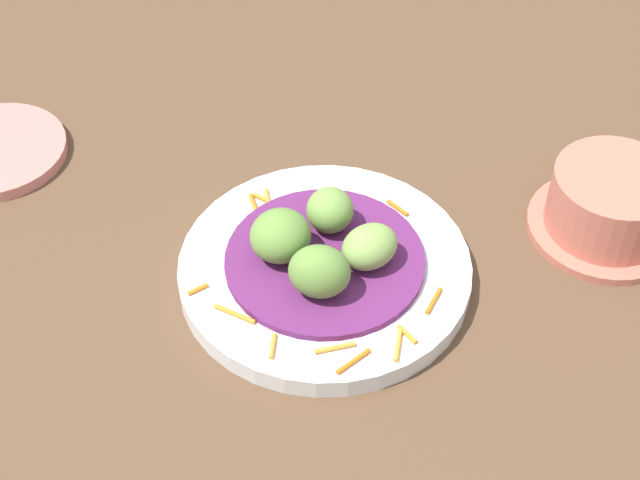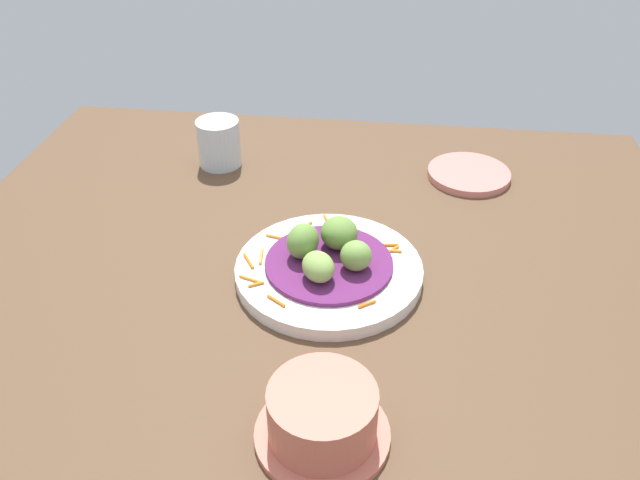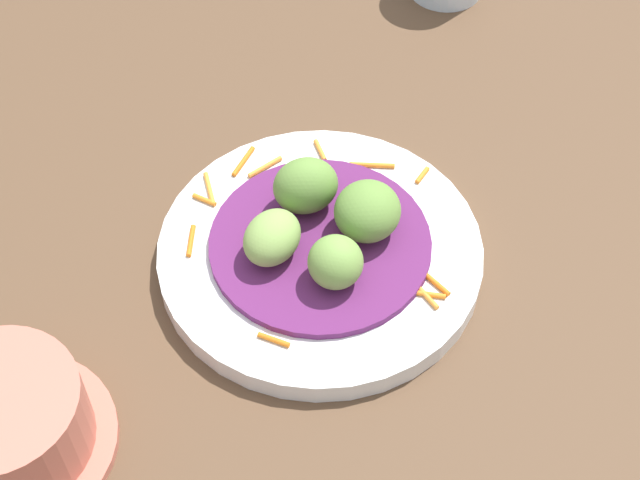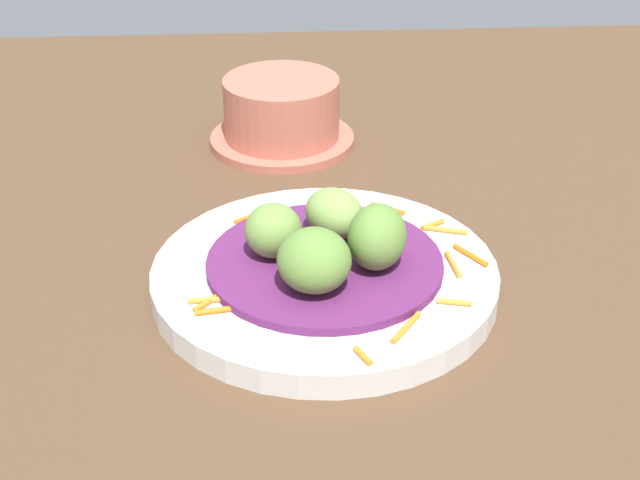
{
  "view_description": "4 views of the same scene",
  "coord_description": "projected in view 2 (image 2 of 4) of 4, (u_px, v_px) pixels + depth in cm",
  "views": [
    {
      "loc": [
        13.52,
        52.4,
        64.19
      ],
      "look_at": [
        5.61,
        -3.97,
        5.39
      ],
      "focal_mm": 53.94,
      "sensor_mm": 36.0,
      "label": 1
    },
    {
      "loc": [
        -61.49,
        -9.94,
        56.06
      ],
      "look_at": [
        6.84,
        -1.27,
        6.89
      ],
      "focal_mm": 35.73,
      "sensor_mm": 36.0,
      "label": 2
    },
    {
      "loc": [
        -19.49,
        -42.02,
        62.85
      ],
      "look_at": [
        4.65,
        -3.79,
        6.35
      ],
      "focal_mm": 54.79,
      "sensor_mm": 36.0,
      "label": 3
    },
    {
      "loc": [
        63.14,
        -6.71,
        40.02
      ],
      "look_at": [
        4.11,
        -2.91,
        5.46
      ],
      "focal_mm": 52.97,
      "sensor_mm": 36.0,
      "label": 4
    }
  ],
  "objects": [
    {
      "name": "table_surface",
      "position": [
        304.0,
        306.0,
        0.83
      ],
      "size": [
        110.0,
        110.0,
        2.0
      ],
      "primitive_type": "cube",
      "color": "brown",
      "rests_on": "ground"
    },
    {
      "name": "main_plate",
      "position": [
        329.0,
        271.0,
        0.86
      ],
      "size": [
        25.17,
        25.17,
        1.91
      ],
      "primitive_type": "cylinder",
      "color": "white",
      "rests_on": "table_surface"
    },
    {
      "name": "cabbage_bed",
      "position": [
        329.0,
        263.0,
        0.85
      ],
      "size": [
        17.14,
        17.14,
        0.65
      ],
      "primitive_type": "cylinder",
      "color": "#60235B",
      "rests_on": "main_plate"
    },
    {
      "name": "carrot_garnish",
      "position": [
        307.0,
        259.0,
        0.86
      ],
      "size": [
        21.03,
        21.5,
        0.4
      ],
      "color": "orange",
      "rests_on": "main_plate"
    },
    {
      "name": "guac_scoop_left",
      "position": [
        339.0,
        233.0,
        0.86
      ],
      "size": [
        6.88,
        6.8,
        4.38
      ],
      "primitive_type": "ellipsoid",
      "rotation": [
        0.0,
        0.0,
        3.59
      ],
      "color": "olive",
      "rests_on": "cabbage_bed"
    },
    {
      "name": "guac_scoop_center",
      "position": [
        303.0,
        241.0,
        0.84
      ],
      "size": [
        6.06,
        5.42,
        4.65
      ],
      "primitive_type": "ellipsoid",
      "rotation": [
        0.0,
        0.0,
        6.0
      ],
      "color": "olive",
      "rests_on": "cabbage_bed"
    },
    {
      "name": "guac_scoop_right",
      "position": [
        318.0,
        267.0,
        0.81
      ],
      "size": [
        6.34,
        5.93,
        3.6
      ],
      "primitive_type": "ellipsoid",
      "rotation": [
        0.0,
        0.0,
        0.49
      ],
      "color": "#84A851",
      "rests_on": "cabbage_bed"
    },
    {
      "name": "guac_scoop_back",
      "position": [
        356.0,
        256.0,
        0.82
      ],
      "size": [
        5.53,
        5.55,
        4.0
      ],
      "primitive_type": "ellipsoid",
      "rotation": [
        0.0,
        0.0,
        5.81
      ],
      "color": "#759E47",
      "rests_on": "cabbage_bed"
    },
    {
      "name": "side_plate_small",
      "position": [
        469.0,
        174.0,
        1.08
      ],
      "size": [
        13.84,
        13.84,
        1.19
      ],
      "primitive_type": "cylinder",
      "color": "tan",
      "rests_on": "table_surface"
    },
    {
      "name": "terracotta_bowl",
      "position": [
        322.0,
        417.0,
        0.63
      ],
      "size": [
        13.9,
        13.9,
        6.51
      ],
      "color": "#C66B56",
      "rests_on": "table_surface"
    },
    {
      "name": "water_glass",
      "position": [
        219.0,
        143.0,
        1.1
      ],
      "size": [
        7.36,
        7.36,
        8.13
      ],
      "primitive_type": "cylinder",
      "color": "silver",
      "rests_on": "table_surface"
    }
  ]
}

